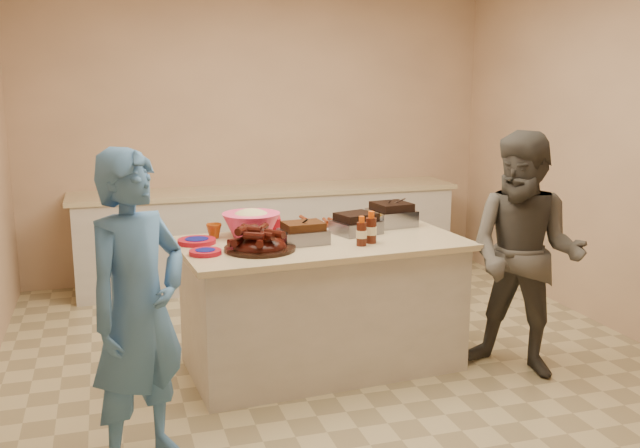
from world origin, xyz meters
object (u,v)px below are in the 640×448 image
object	(u,v)px
rib_platter	(260,250)
plastic_cup	(214,238)
bbq_bottle_a	(361,246)
roasting_pan	(391,225)
island	(322,365)
mustard_bottle	(286,240)
guest_gray	(518,371)
bbq_bottle_b	(371,243)
coleslaw_bowl	(252,236)

from	to	relation	value
rib_platter	plastic_cup	size ratio (longest dim) A/B	4.32
bbq_bottle_a	rib_platter	bearing A→B (deg)	174.11
rib_platter	bbq_bottle_a	world-z (taller)	bbq_bottle_a
bbq_bottle_a	plastic_cup	distance (m)	0.99
rib_platter	roasting_pan	xyz separation A→B (m)	(1.07, 0.46, 0.00)
bbq_bottle_a	island	bearing A→B (deg)	132.92
roasting_pan	bbq_bottle_a	distance (m)	0.68
roasting_pan	plastic_cup	world-z (taller)	roasting_pan
mustard_bottle	guest_gray	xyz separation A→B (m)	(1.45, -0.55, -0.87)
bbq_bottle_a	mustard_bottle	bearing A→B (deg)	146.12
bbq_bottle_a	roasting_pan	bearing A→B (deg)	51.24
bbq_bottle_b	guest_gray	bearing A→B (deg)	-18.44
roasting_pan	coleslaw_bowl	distance (m)	1.04
roasting_pan	rib_platter	bearing A→B (deg)	-164.54
bbq_bottle_a	bbq_bottle_b	bearing A→B (deg)	31.74
bbq_bottle_b	roasting_pan	bearing A→B (deg)	54.50
island	bbq_bottle_b	xyz separation A→B (m)	(0.28, -0.16, 0.87)
plastic_cup	bbq_bottle_a	bearing A→B (deg)	-29.78
mustard_bottle	guest_gray	world-z (taller)	mustard_bottle
roasting_pan	plastic_cup	xyz separation A→B (m)	(-1.28, -0.03, 0.00)
guest_gray	bbq_bottle_b	bearing A→B (deg)	-151.11
rib_platter	coleslaw_bowl	xyz separation A→B (m)	(0.03, 0.41, 0.00)
coleslaw_bowl	bbq_bottle_b	bearing A→B (deg)	-31.34
island	roasting_pan	world-z (taller)	roasting_pan
coleslaw_bowl	bbq_bottle_b	distance (m)	0.82
rib_platter	guest_gray	xyz separation A→B (m)	(1.67, -0.33, -0.87)
rib_platter	roasting_pan	bearing A→B (deg)	23.38
coleslaw_bowl	bbq_bottle_b	size ratio (longest dim) A/B	1.88
bbq_bottle_b	plastic_cup	bearing A→B (deg)	155.00
island	coleslaw_bowl	bearing A→B (deg)	143.25
island	bbq_bottle_b	size ratio (longest dim) A/B	8.87
island	plastic_cup	bearing A→B (deg)	152.80
island	plastic_cup	size ratio (longest dim) A/B	17.89
bbq_bottle_a	guest_gray	world-z (taller)	bbq_bottle_a
bbq_bottle_b	plastic_cup	xyz separation A→B (m)	(-0.95, 0.44, 0.00)
island	rib_platter	world-z (taller)	rib_platter
mustard_bottle	bbq_bottle_b	bearing A→B (deg)	-24.55
plastic_cup	roasting_pan	bearing A→B (deg)	1.49
island	bbq_bottle_b	bearing A→B (deg)	-33.69
island	roasting_pan	size ratio (longest dim) A/B	6.45
roasting_pan	bbq_bottle_b	size ratio (longest dim) A/B	1.37
roasting_pan	guest_gray	xyz separation A→B (m)	(0.60, -0.79, -0.87)
roasting_pan	mustard_bottle	xyz separation A→B (m)	(-0.85, -0.24, 0.00)
island	bbq_bottle_b	world-z (taller)	bbq_bottle_b
bbq_bottle_b	mustard_bottle	size ratio (longest dim) A/B	1.68
roasting_pan	guest_gray	world-z (taller)	roasting_pan
rib_platter	coleslaw_bowl	world-z (taller)	coleslaw_bowl
roasting_pan	bbq_bottle_b	bearing A→B (deg)	-133.42
rib_platter	mustard_bottle	size ratio (longest dim) A/B	3.60
roasting_pan	plastic_cup	distance (m)	1.28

